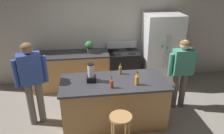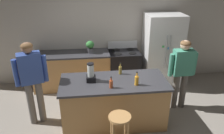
{
  "view_description": "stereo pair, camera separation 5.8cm",
  "coord_description": "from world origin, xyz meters",
  "px_view_note": "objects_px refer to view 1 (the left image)",
  "views": [
    {
      "loc": [
        -0.5,
        -3.55,
        2.81
      ],
      "look_at": [
        0.0,
        0.3,
        1.06
      ],
      "focal_mm": 35.32,
      "sensor_mm": 36.0,
      "label": 1
    },
    {
      "loc": [
        -0.45,
        -3.56,
        2.81
      ],
      "look_at": [
        0.0,
        0.3,
        1.06
      ],
      "focal_mm": 35.32,
      "sensor_mm": 36.0,
      "label": 2
    }
  ],
  "objects_px": {
    "bottle_soda": "(137,80)",
    "person_by_island_left": "(31,77)",
    "kitchen_island": "(114,102)",
    "potted_plant": "(89,46)",
    "bottle_cooking_sauce": "(112,84)",
    "person_by_sink_right": "(182,68)",
    "bottle_vinegar": "(120,70)",
    "refrigerator": "(161,50)",
    "bar_stool": "(120,124)",
    "stove_range": "(123,68)",
    "blender_appliance": "(91,74)"
  },
  "relations": [
    {
      "from": "bottle_soda",
      "to": "person_by_island_left",
      "type": "bearing_deg",
      "value": 168.84
    },
    {
      "from": "bottle_vinegar",
      "to": "bottle_soda",
      "type": "xyz_separation_m",
      "value": [
        0.22,
        -0.48,
        0.01
      ]
    },
    {
      "from": "stove_range",
      "to": "person_by_island_left",
      "type": "distance_m",
      "value": 2.42
    },
    {
      "from": "kitchen_island",
      "to": "bar_stool",
      "type": "height_order",
      "value": "kitchen_island"
    },
    {
      "from": "bar_stool",
      "to": "bottle_soda",
      "type": "xyz_separation_m",
      "value": [
        0.39,
        0.58,
        0.47
      ]
    },
    {
      "from": "bar_stool",
      "to": "bottle_cooking_sauce",
      "type": "bearing_deg",
      "value": 98.02
    },
    {
      "from": "bottle_vinegar",
      "to": "bottle_cooking_sauce",
      "type": "bearing_deg",
      "value": -114.43
    },
    {
      "from": "person_by_island_left",
      "to": "bottle_soda",
      "type": "relative_size",
      "value": 6.46
    },
    {
      "from": "bar_stool",
      "to": "blender_appliance",
      "type": "bearing_deg",
      "value": 116.74
    },
    {
      "from": "person_by_sink_right",
      "to": "bottle_vinegar",
      "type": "relative_size",
      "value": 6.49
    },
    {
      "from": "refrigerator",
      "to": "stove_range",
      "type": "height_order",
      "value": "refrigerator"
    },
    {
      "from": "person_by_sink_right",
      "to": "bottle_vinegar",
      "type": "xyz_separation_m",
      "value": [
        -1.3,
        -0.07,
        0.07
      ]
    },
    {
      "from": "refrigerator",
      "to": "stove_range",
      "type": "xyz_separation_m",
      "value": [
        -0.96,
        0.02,
        -0.44
      ]
    },
    {
      "from": "kitchen_island",
      "to": "bottle_cooking_sauce",
      "type": "relative_size",
      "value": 9.16
    },
    {
      "from": "stove_range",
      "to": "kitchen_island",
      "type": "bearing_deg",
      "value": -106.43
    },
    {
      "from": "bottle_vinegar",
      "to": "bottle_cooking_sauce",
      "type": "distance_m",
      "value": 0.58
    },
    {
      "from": "bottle_cooking_sauce",
      "to": "bar_stool",
      "type": "bearing_deg",
      "value": -81.98
    },
    {
      "from": "blender_appliance",
      "to": "bottle_vinegar",
      "type": "bearing_deg",
      "value": 21.91
    },
    {
      "from": "stove_range",
      "to": "person_by_island_left",
      "type": "bearing_deg",
      "value": -145.33
    },
    {
      "from": "potted_plant",
      "to": "bar_stool",
      "type": "bearing_deg",
      "value": -80.47
    },
    {
      "from": "bottle_soda",
      "to": "potted_plant",
      "type": "bearing_deg",
      "value": 113.98
    },
    {
      "from": "person_by_island_left",
      "to": "bottle_soda",
      "type": "height_order",
      "value": "person_by_island_left"
    },
    {
      "from": "refrigerator",
      "to": "bar_stool",
      "type": "height_order",
      "value": "refrigerator"
    },
    {
      "from": "potted_plant",
      "to": "bottle_soda",
      "type": "bearing_deg",
      "value": -66.02
    },
    {
      "from": "person_by_island_left",
      "to": "person_by_sink_right",
      "type": "relative_size",
      "value": 1.08
    },
    {
      "from": "person_by_sink_right",
      "to": "refrigerator",
      "type": "bearing_deg",
      "value": 92.43
    },
    {
      "from": "bar_stool",
      "to": "person_by_sink_right",
      "type": "bearing_deg",
      "value": 37.45
    },
    {
      "from": "potted_plant",
      "to": "bottle_vinegar",
      "type": "xyz_separation_m",
      "value": [
        0.55,
        -1.27,
        -0.09
      ]
    },
    {
      "from": "person_by_island_left",
      "to": "bottle_cooking_sauce",
      "type": "height_order",
      "value": "person_by_island_left"
    },
    {
      "from": "bar_stool",
      "to": "bottle_soda",
      "type": "height_order",
      "value": "bottle_soda"
    },
    {
      "from": "person_by_island_left",
      "to": "bottle_soda",
      "type": "distance_m",
      "value": 1.91
    },
    {
      "from": "blender_appliance",
      "to": "bottle_cooking_sauce",
      "type": "height_order",
      "value": "blender_appliance"
    },
    {
      "from": "bottle_vinegar",
      "to": "bar_stool",
      "type": "bearing_deg",
      "value": -98.91
    },
    {
      "from": "person_by_island_left",
      "to": "bar_stool",
      "type": "distance_m",
      "value": 1.83
    },
    {
      "from": "bottle_cooking_sauce",
      "to": "stove_range",
      "type": "bearing_deg",
      "value": 73.36
    },
    {
      "from": "bottle_soda",
      "to": "refrigerator",
      "type": "bearing_deg",
      "value": 58.64
    },
    {
      "from": "refrigerator",
      "to": "bottle_soda",
      "type": "height_order",
      "value": "refrigerator"
    },
    {
      "from": "bottle_cooking_sauce",
      "to": "refrigerator",
      "type": "bearing_deg",
      "value": 49.44
    },
    {
      "from": "potted_plant",
      "to": "bottle_soda",
      "type": "distance_m",
      "value": 1.91
    },
    {
      "from": "blender_appliance",
      "to": "bottle_soda",
      "type": "height_order",
      "value": "blender_appliance"
    },
    {
      "from": "refrigerator",
      "to": "bottle_soda",
      "type": "distance_m",
      "value": 1.98
    },
    {
      "from": "potted_plant",
      "to": "bottle_vinegar",
      "type": "distance_m",
      "value": 1.38
    },
    {
      "from": "bottle_cooking_sauce",
      "to": "blender_appliance",
      "type": "bearing_deg",
      "value": 139.08
    },
    {
      "from": "bar_stool",
      "to": "bottle_vinegar",
      "type": "bearing_deg",
      "value": 81.09
    },
    {
      "from": "kitchen_island",
      "to": "potted_plant",
      "type": "bearing_deg",
      "value": 104.22
    },
    {
      "from": "blender_appliance",
      "to": "bottle_cooking_sauce",
      "type": "xyz_separation_m",
      "value": [
        0.34,
        -0.29,
        -0.07
      ]
    },
    {
      "from": "bottle_vinegar",
      "to": "refrigerator",
      "type": "bearing_deg",
      "value": 44.17
    },
    {
      "from": "kitchen_island",
      "to": "bar_stool",
      "type": "distance_m",
      "value": 0.77
    },
    {
      "from": "refrigerator",
      "to": "person_by_island_left",
      "type": "height_order",
      "value": "refrigerator"
    },
    {
      "from": "stove_range",
      "to": "potted_plant",
      "type": "xyz_separation_m",
      "value": [
        -0.84,
        0.03,
        0.62
      ]
    }
  ]
}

